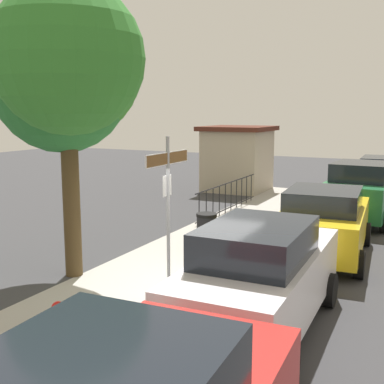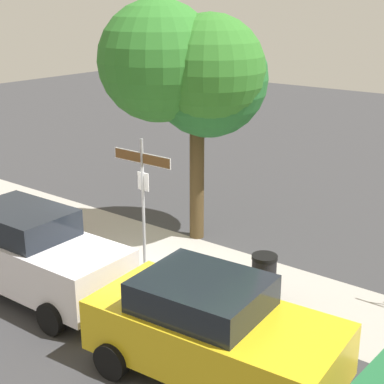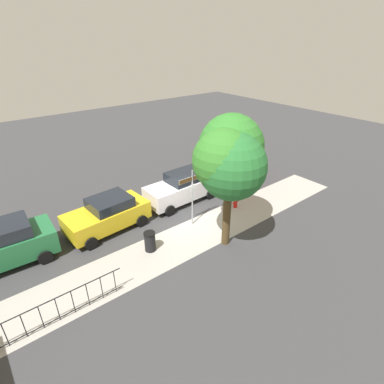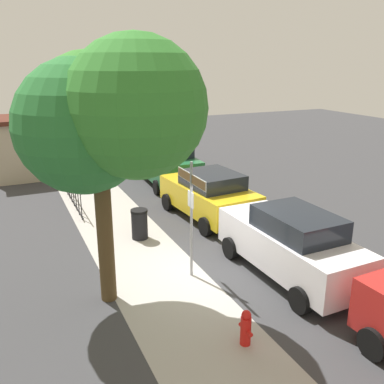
# 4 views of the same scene
# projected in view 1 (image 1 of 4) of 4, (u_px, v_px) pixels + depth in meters

# --- Properties ---
(ground_plane) EXTENTS (60.00, 60.00, 0.00)m
(ground_plane) POSITION_uv_depth(u_px,v_px,m) (189.00, 289.00, 10.16)
(ground_plane) COLOR #38383A
(sidewalk_strip) EXTENTS (24.00, 2.60, 0.00)m
(sidewalk_strip) POSITION_uv_depth(u_px,v_px,m) (179.00, 255.00, 12.50)
(sidewalk_strip) COLOR #A7A29A
(sidewalk_strip) RESTS_ON ground_plane
(street_sign) EXTENTS (1.66, 0.07, 3.14)m
(street_sign) POSITION_uv_depth(u_px,v_px,m) (168.00, 185.00, 9.87)
(street_sign) COLOR #9EA0A5
(street_sign) RESTS_ON ground_plane
(shade_tree) EXTENTS (3.89, 3.89, 6.11)m
(shade_tree) POSITION_uv_depth(u_px,v_px,m) (68.00, 73.00, 10.18)
(shade_tree) COLOR #4B3920
(shade_tree) RESTS_ON ground_plane
(car_white) EXTENTS (4.59, 2.00, 1.88)m
(car_white) POSITION_uv_depth(u_px,v_px,m) (260.00, 277.00, 8.05)
(car_white) COLOR white
(car_white) RESTS_ON ground_plane
(car_yellow) EXTENTS (4.34, 2.40, 1.75)m
(car_yellow) POSITION_uv_depth(u_px,v_px,m) (324.00, 222.00, 12.28)
(car_yellow) COLOR gold
(car_yellow) RESTS_ON ground_plane
(car_green) EXTENTS (4.51, 2.31, 1.97)m
(car_green) POSITION_uv_depth(u_px,v_px,m) (362.00, 191.00, 16.39)
(car_green) COLOR #216739
(car_green) RESTS_ON ground_plane
(car_blue) EXTENTS (4.44, 2.29, 1.75)m
(car_blue) POSITION_uv_depth(u_px,v_px,m) (383.00, 177.00, 20.54)
(car_blue) COLOR navy
(car_blue) RESTS_ON ground_plane
(iron_fence) EXTENTS (5.45, 0.04, 1.07)m
(iron_fence) POSITION_uv_depth(u_px,v_px,m) (228.00, 196.00, 17.89)
(iron_fence) COLOR black
(iron_fence) RESTS_ON ground_plane
(utility_shed) EXTENTS (3.09, 2.96, 2.94)m
(utility_shed) POSITION_uv_depth(u_px,v_px,m) (238.00, 158.00, 22.57)
(utility_shed) COLOR tan
(utility_shed) RESTS_ON ground_plane
(fire_hydrant) EXTENTS (0.42, 0.22, 0.78)m
(fire_hydrant) POSITION_uv_depth(u_px,v_px,m) (59.00, 326.00, 7.53)
(fire_hydrant) COLOR red
(fire_hydrant) RESTS_ON ground_plane
(trash_bin) EXTENTS (0.55, 0.55, 0.98)m
(trash_bin) POSITION_uv_depth(u_px,v_px,m) (207.00, 231.00, 12.96)
(trash_bin) COLOR black
(trash_bin) RESTS_ON ground_plane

